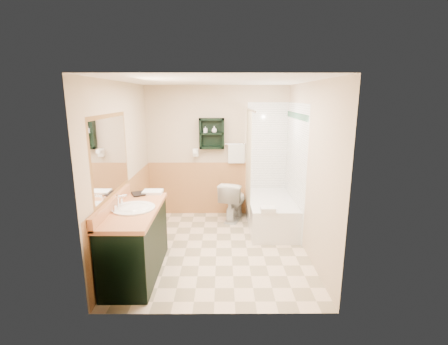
# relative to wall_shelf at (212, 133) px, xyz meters

# --- Properties ---
(floor) EXTENTS (3.00, 3.00, 0.00)m
(floor) POSITION_rel_wall_shelf_xyz_m (0.10, -1.41, -1.55)
(floor) COLOR beige
(floor) RESTS_ON ground
(back_wall) EXTENTS (2.60, 0.04, 2.40)m
(back_wall) POSITION_rel_wall_shelf_xyz_m (0.10, 0.11, -0.35)
(back_wall) COLOR beige
(back_wall) RESTS_ON ground
(left_wall) EXTENTS (0.04, 3.00, 2.40)m
(left_wall) POSITION_rel_wall_shelf_xyz_m (-1.22, -1.41, -0.35)
(left_wall) COLOR beige
(left_wall) RESTS_ON ground
(right_wall) EXTENTS (0.04, 3.00, 2.40)m
(right_wall) POSITION_rel_wall_shelf_xyz_m (1.42, -1.41, -0.35)
(right_wall) COLOR beige
(right_wall) RESTS_ON ground
(ceiling) EXTENTS (2.60, 3.00, 0.04)m
(ceiling) POSITION_rel_wall_shelf_xyz_m (0.10, -1.41, 0.87)
(ceiling) COLOR white
(ceiling) RESTS_ON back_wall
(wainscot_left) EXTENTS (2.98, 2.98, 1.00)m
(wainscot_left) POSITION_rel_wall_shelf_xyz_m (-1.19, -1.41, -1.05)
(wainscot_left) COLOR tan
(wainscot_left) RESTS_ON left_wall
(wainscot_back) EXTENTS (2.58, 2.58, 1.00)m
(wainscot_back) POSITION_rel_wall_shelf_xyz_m (0.10, 0.08, -1.05)
(wainscot_back) COLOR tan
(wainscot_back) RESTS_ON back_wall
(mirror_frame) EXTENTS (1.30, 1.30, 1.00)m
(mirror_frame) POSITION_rel_wall_shelf_xyz_m (-1.17, -1.96, -0.05)
(mirror_frame) COLOR brown
(mirror_frame) RESTS_ON left_wall
(mirror_glass) EXTENTS (1.20, 1.20, 0.90)m
(mirror_glass) POSITION_rel_wall_shelf_xyz_m (-1.17, -1.96, -0.05)
(mirror_glass) COLOR white
(mirror_glass) RESTS_ON left_wall
(tile_right) EXTENTS (1.50, 1.50, 2.10)m
(tile_right) POSITION_rel_wall_shelf_xyz_m (1.38, -0.66, -0.50)
(tile_right) COLOR white
(tile_right) RESTS_ON right_wall
(tile_back) EXTENTS (0.95, 0.95, 2.10)m
(tile_back) POSITION_rel_wall_shelf_xyz_m (1.13, 0.07, -0.50)
(tile_back) COLOR white
(tile_back) RESTS_ON back_wall
(tile_accent) EXTENTS (1.50, 1.50, 0.10)m
(tile_accent) POSITION_rel_wall_shelf_xyz_m (1.37, -0.66, 0.35)
(tile_accent) COLOR #144629
(tile_accent) RESTS_ON right_wall
(wall_shelf) EXTENTS (0.45, 0.15, 0.55)m
(wall_shelf) POSITION_rel_wall_shelf_xyz_m (0.00, 0.00, 0.00)
(wall_shelf) COLOR black
(wall_shelf) RESTS_ON back_wall
(hair_dryer) EXTENTS (0.10, 0.24, 0.18)m
(hair_dryer) POSITION_rel_wall_shelf_xyz_m (-0.30, 0.02, -0.35)
(hair_dryer) COLOR white
(hair_dryer) RESTS_ON back_wall
(towel_bar) EXTENTS (0.40, 0.06, 0.40)m
(towel_bar) POSITION_rel_wall_shelf_xyz_m (0.45, 0.04, -0.20)
(towel_bar) COLOR silver
(towel_bar) RESTS_ON back_wall
(curtain_rod) EXTENTS (0.03, 1.60, 0.03)m
(curtain_rod) POSITION_rel_wall_shelf_xyz_m (0.63, -0.66, 0.45)
(curtain_rod) COLOR silver
(curtain_rod) RESTS_ON back_wall
(shower_curtain) EXTENTS (1.05, 1.05, 1.70)m
(shower_curtain) POSITION_rel_wall_shelf_xyz_m (0.63, -0.48, -0.40)
(shower_curtain) COLOR beige
(shower_curtain) RESTS_ON curtain_rod
(vanity) EXTENTS (0.59, 1.36, 0.86)m
(vanity) POSITION_rel_wall_shelf_xyz_m (-0.89, -2.09, -1.12)
(vanity) COLOR black
(vanity) RESTS_ON ground
(bathtub) EXTENTS (0.77, 1.50, 0.51)m
(bathtub) POSITION_rel_wall_shelf_xyz_m (1.03, -0.57, -1.29)
(bathtub) COLOR silver
(bathtub) RESTS_ON ground
(toilet) EXTENTS (0.60, 0.81, 0.71)m
(toilet) POSITION_rel_wall_shelf_xyz_m (0.39, -0.21, -1.20)
(toilet) COLOR silver
(toilet) RESTS_ON ground
(counter_towel) EXTENTS (0.27, 0.21, 0.04)m
(counter_towel) POSITION_rel_wall_shelf_xyz_m (-0.79, -1.44, -0.67)
(counter_towel) COLOR silver
(counter_towel) RESTS_ON vanity
(vanity_book) EXTENTS (0.16, 0.09, 0.23)m
(vanity_book) POSITION_rel_wall_shelf_xyz_m (-1.06, -1.55, -0.57)
(vanity_book) COLOR black
(vanity_book) RESTS_ON vanity
(tub_towel) EXTENTS (0.22, 0.18, 0.07)m
(tub_towel) POSITION_rel_wall_shelf_xyz_m (0.87, -1.24, -1.00)
(tub_towel) COLOR silver
(tub_towel) RESTS_ON bathtub
(soap_bottle_a) EXTENTS (0.09, 0.13, 0.05)m
(soap_bottle_a) POSITION_rel_wall_shelf_xyz_m (-0.11, -0.01, 0.04)
(soap_bottle_a) COLOR silver
(soap_bottle_a) RESTS_ON wall_shelf
(soap_bottle_b) EXTENTS (0.11, 0.13, 0.09)m
(soap_bottle_b) POSITION_rel_wall_shelf_xyz_m (0.05, -0.01, 0.06)
(soap_bottle_b) COLOR silver
(soap_bottle_b) RESTS_ON wall_shelf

